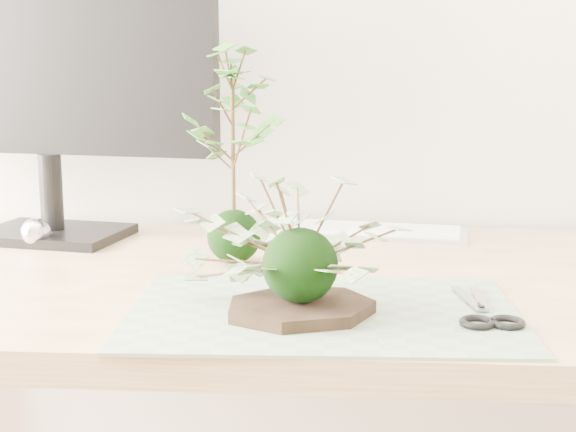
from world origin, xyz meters
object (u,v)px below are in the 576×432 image
object	(u,v)px
desk	(305,330)
monitor	(46,60)
maple_kokedama	(232,105)
ivy_kokedama	(300,230)
keyboard	(358,230)

from	to	relation	value
desk	monitor	bearing A→B (deg)	154.94
maple_kokedama	monitor	distance (m)	0.38
desk	ivy_kokedama	distance (m)	0.29
ivy_kokedama	keyboard	xyz separation A→B (m)	(0.07, 0.49, -0.10)
maple_kokedama	monitor	size ratio (longest dim) A/B	0.57
desk	keyboard	size ratio (longest dim) A/B	4.04
maple_kokedama	monitor	world-z (taller)	monitor
keyboard	ivy_kokedama	bearing A→B (deg)	-89.87
desk	keyboard	world-z (taller)	keyboard
ivy_kokedama	desk	bearing A→B (deg)	91.11
maple_kokedama	keyboard	world-z (taller)	maple_kokedama
monitor	ivy_kokedama	bearing A→B (deg)	-32.76
keyboard	monitor	distance (m)	0.61
maple_kokedama	ivy_kokedama	bearing A→B (deg)	-66.27
desk	monitor	xyz separation A→B (m)	(-0.45, 0.21, 0.39)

